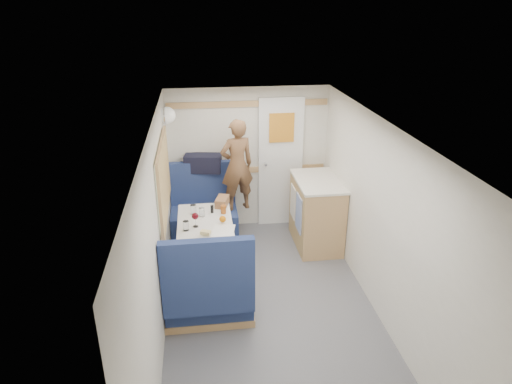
{
  "coord_description": "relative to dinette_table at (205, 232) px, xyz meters",
  "views": [
    {
      "loc": [
        -0.67,
        -3.72,
        3.07
      ],
      "look_at": [
        -0.07,
        0.9,
        1.08
      ],
      "focal_mm": 32.0,
      "sensor_mm": 36.0,
      "label": 1
    }
  ],
  "objects": [
    {
      "name": "ledge",
      "position": [
        -0.0,
        1.12,
        0.31
      ],
      "size": [
        0.9,
        0.14,
        0.04
      ],
      "primitive_type": "cube",
      "color": "#AC8A4E",
      "rests_on": "bench_far"
    },
    {
      "name": "wine_glass",
      "position": [
        -0.1,
        -0.16,
        0.28
      ],
      "size": [
        0.08,
        0.08,
        0.17
      ],
      "color": "white",
      "rests_on": "dinette_table"
    },
    {
      "name": "tumbler_left",
      "position": [
        -0.21,
        -0.23,
        0.21
      ],
      "size": [
        0.07,
        0.07,
        0.11
      ],
      "primitive_type": "cylinder",
      "color": "white",
      "rests_on": "dinette_table"
    },
    {
      "name": "wall_left",
      "position": [
        -0.45,
        -1.0,
        0.43
      ],
      "size": [
        0.02,
        4.5,
        2.0
      ],
      "primitive_type": "cube",
      "color": "silver",
      "rests_on": "floor"
    },
    {
      "name": "wall_right",
      "position": [
        1.75,
        -1.0,
        0.43
      ],
      "size": [
        0.02,
        4.5,
        2.0
      ],
      "primitive_type": "cube",
      "color": "silver",
      "rests_on": "floor"
    },
    {
      "name": "bread_loaf",
      "position": [
        0.22,
        0.38,
        0.2
      ],
      "size": [
        0.2,
        0.27,
        0.1
      ],
      "primitive_type": "cube",
      "rotation": [
        0.0,
        0.0,
        -0.28
      ],
      "color": "brown",
      "rests_on": "dinette_table"
    },
    {
      "name": "beer_glass",
      "position": [
        0.22,
        0.15,
        0.2
      ],
      "size": [
        0.06,
        0.06,
        0.1
      ],
      "primitive_type": "cylinder",
      "color": "#974A15",
      "rests_on": "dinette_table"
    },
    {
      "name": "dinette_table",
      "position": [
        0.0,
        0.0,
        0.0
      ],
      "size": [
        0.62,
        0.92,
        0.72
      ],
      "color": "white",
      "rests_on": "floor"
    },
    {
      "name": "floor",
      "position": [
        0.65,
        -1.0,
        -0.57
      ],
      "size": [
        4.5,
        4.5,
        0.0
      ],
      "primitive_type": "plane",
      "color": "#515156",
      "rests_on": "ground"
    },
    {
      "name": "oak_trim_low",
      "position": [
        0.65,
        1.23,
        0.28
      ],
      "size": [
        2.15,
        0.02,
        0.08
      ],
      "primitive_type": "cube",
      "color": "#AC8A4E",
      "rests_on": "wall_back"
    },
    {
      "name": "bench_far",
      "position": [
        -0.0,
        0.86,
        -0.27
      ],
      "size": [
        0.9,
        0.59,
        1.05
      ],
      "color": "navy",
      "rests_on": "floor"
    },
    {
      "name": "bench_near",
      "position": [
        -0.0,
        -0.86,
        -0.27
      ],
      "size": [
        0.9,
        0.59,
        1.05
      ],
      "color": "navy",
      "rests_on": "floor"
    },
    {
      "name": "pepper_grinder",
      "position": [
        0.09,
        0.18,
        0.2
      ],
      "size": [
        0.04,
        0.04,
        0.09
      ],
      "primitive_type": "cylinder",
      "color": "black",
      "rests_on": "dinette_table"
    },
    {
      "name": "tumbler_right",
      "position": [
        -0.03,
        0.1,
        0.21
      ],
      "size": [
        0.07,
        0.07,
        0.11
      ],
      "primitive_type": "cylinder",
      "color": "silver",
      "rests_on": "dinette_table"
    },
    {
      "name": "side_window",
      "position": [
        -0.43,
        0.0,
        0.68
      ],
      "size": [
        0.04,
        1.3,
        0.72
      ],
      "primitive_type": "cube",
      "color": "#989D85",
      "rests_on": "wall_left"
    },
    {
      "name": "tray",
      "position": [
        0.19,
        -0.32,
        0.16
      ],
      "size": [
        0.29,
        0.34,
        0.02
      ],
      "primitive_type": "cube",
      "rotation": [
        0.0,
        0.0,
        -0.19
      ],
      "color": "white",
      "rests_on": "dinette_table"
    },
    {
      "name": "oak_trim_high",
      "position": [
        0.65,
        1.23,
        1.21
      ],
      "size": [
        2.15,
        0.02,
        0.08
      ],
      "primitive_type": "cube",
      "color": "#AC8A4E",
      "rests_on": "wall_back"
    },
    {
      "name": "rear_door",
      "position": [
        1.1,
        1.22,
        0.41
      ],
      "size": [
        0.62,
        0.12,
        1.86
      ],
      "color": "white",
      "rests_on": "wall_back"
    },
    {
      "name": "person",
      "position": [
        0.46,
        0.84,
        0.5
      ],
      "size": [
        0.51,
        0.4,
        1.23
      ],
      "primitive_type": "imported",
      "rotation": [
        0.0,
        0.0,
        3.41
      ],
      "color": "brown",
      "rests_on": "bench_far"
    },
    {
      "name": "ceiling",
      "position": [
        0.65,
        -1.0,
        1.43
      ],
      "size": [
        4.5,
        4.5,
        0.0
      ],
      "primitive_type": "plane",
      "rotation": [
        3.14,
        0.0,
        0.0
      ],
      "color": "silver",
      "rests_on": "wall_back"
    },
    {
      "name": "galley_counter",
      "position": [
        1.47,
        0.55,
        -0.1
      ],
      "size": [
        0.57,
        0.92,
        0.92
      ],
      "color": "#AC8A4E",
      "rests_on": "floor"
    },
    {
      "name": "wall_back",
      "position": [
        0.65,
        1.25,
        0.43
      ],
      "size": [
        2.2,
        0.02,
        2.0
      ],
      "primitive_type": "cube",
      "color": "silver",
      "rests_on": "floor"
    },
    {
      "name": "tumbler_mid",
      "position": [
        -0.13,
        0.18,
        0.21
      ],
      "size": [
        0.07,
        0.07,
        0.11
      ],
      "primitive_type": "cylinder",
      "color": "silver",
      "rests_on": "dinette_table"
    },
    {
      "name": "dome_light",
      "position": [
        -0.39,
        0.85,
        1.18
      ],
      "size": [
        0.2,
        0.2,
        0.2
      ],
      "primitive_type": "sphere",
      "color": "white",
      "rests_on": "wall_left"
    },
    {
      "name": "duffel_bag",
      "position": [
        0.02,
        1.12,
        0.45
      ],
      "size": [
        0.52,
        0.31,
        0.23
      ],
      "primitive_type": "cube",
      "rotation": [
        0.0,
        0.0,
        -0.17
      ],
      "color": "black",
      "rests_on": "ledge"
    },
    {
      "name": "orange_fruit",
      "position": [
        0.2,
        -0.12,
        0.21
      ],
      "size": [
        0.08,
        0.08,
        0.08
      ],
      "primitive_type": "sphere",
      "color": "#F6540A",
      "rests_on": "tray"
    },
    {
      "name": "cheese_block",
      "position": [
        0.0,
        -0.38,
        0.19
      ],
      "size": [
        0.12,
        0.1,
        0.04
      ],
      "primitive_type": "cube",
      "rotation": [
        0.0,
        0.0,
        -0.41
      ],
      "color": "#D8D07C",
      "rests_on": "tray"
    }
  ]
}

